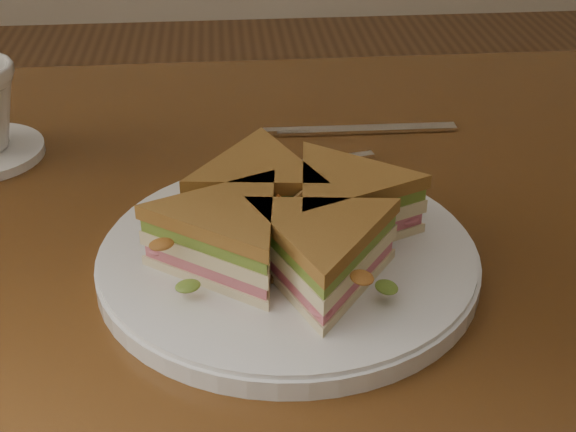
{
  "coord_description": "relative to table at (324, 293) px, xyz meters",
  "views": [
    {
      "loc": [
        -0.09,
        -0.64,
        1.13
      ],
      "look_at": [
        -0.04,
        -0.09,
        0.8
      ],
      "focal_mm": 50.0,
      "sensor_mm": 36.0,
      "label": 1
    }
  ],
  "objects": [
    {
      "name": "table",
      "position": [
        0.0,
        0.0,
        0.0
      ],
      "size": [
        1.2,
        0.8,
        0.75
      ],
      "color": "#3B210D",
      "rests_on": "ground"
    },
    {
      "name": "plate",
      "position": [
        -0.04,
        -0.09,
        0.11
      ],
      "size": [
        0.31,
        0.31,
        0.02
      ],
      "primitive_type": "cylinder",
      "color": "white",
      "rests_on": "table"
    },
    {
      "name": "sandwich_wedges",
      "position": [
        -0.04,
        -0.09,
        0.14
      ],
      "size": [
        0.28,
        0.28,
        0.06
      ],
      "color": "beige",
      "rests_on": "plate"
    },
    {
      "name": "crisps_mound",
      "position": [
        -0.04,
        -0.09,
        0.14
      ],
      "size": [
        0.09,
        0.09,
        0.05
      ],
      "primitive_type": null,
      "color": "#B14F16",
      "rests_on": "plate"
    },
    {
      "name": "spoon",
      "position": [
        -0.07,
        0.07,
        0.1
      ],
      "size": [
        0.18,
        0.05,
        0.01
      ],
      "rotation": [
        0.0,
        0.0,
        0.2
      ],
      "color": "silver",
      "rests_on": "table"
    },
    {
      "name": "knife",
      "position": [
        0.05,
        0.16,
        0.1
      ],
      "size": [
        0.22,
        0.02,
        0.0
      ],
      "rotation": [
        0.0,
        0.0,
        -0.01
      ],
      "color": "silver",
      "rests_on": "table"
    }
  ]
}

